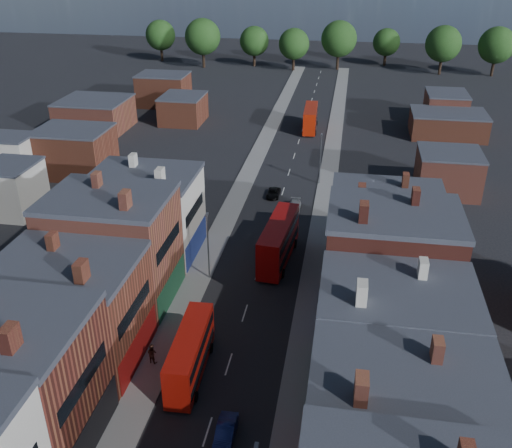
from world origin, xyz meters
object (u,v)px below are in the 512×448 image
(ped_1, at_px, (152,353))
(car_1, at_px, (225,433))
(bus_0, at_px, (190,353))
(bus_1, at_px, (279,240))
(bus_2, at_px, (310,118))
(car_3, at_px, (295,207))
(car_2, at_px, (273,193))

(ped_1, bearing_deg, car_1, 156.53)
(bus_0, bearing_deg, ped_1, 165.29)
(bus_0, height_order, bus_1, bus_1)
(car_1, height_order, ped_1, ped_1)
(bus_0, relative_size, bus_1, 0.85)
(bus_0, bearing_deg, bus_2, 84.48)
(bus_1, xyz_separation_m, car_1, (-0.42, -27.81, -2.04))
(bus_1, xyz_separation_m, car_3, (0.44, 14.20, -2.10))
(bus_2, bearing_deg, bus_1, -91.39)
(bus_1, distance_m, bus_2, 52.53)
(bus_2, height_order, car_3, bus_2)
(bus_0, distance_m, ped_1, 4.14)
(car_3, bearing_deg, bus_0, -99.47)
(bus_0, height_order, ped_1, bus_0)
(car_3, distance_m, ped_1, 35.66)
(bus_0, distance_m, car_3, 35.75)
(bus_2, height_order, ped_1, bus_2)
(bus_0, bearing_deg, car_2, 85.38)
(bus_0, xyz_separation_m, car_1, (4.56, -6.72, -1.64))
(bus_2, relative_size, car_1, 2.65)
(bus_0, relative_size, car_2, 2.54)
(bus_1, bearing_deg, bus_0, -98.25)
(bus_2, relative_size, ped_1, 5.54)
(car_1, bearing_deg, bus_2, 88.72)
(car_2, height_order, car_3, car_3)
(bus_0, xyz_separation_m, ped_1, (-3.86, 0.87, -1.22))
(car_1, height_order, car_3, car_1)
(car_2, distance_m, ped_1, 39.20)
(bus_2, bearing_deg, car_2, -96.47)
(bus_1, relative_size, car_2, 3.00)
(bus_0, height_order, car_1, bus_0)
(bus_1, bearing_deg, car_1, -85.82)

